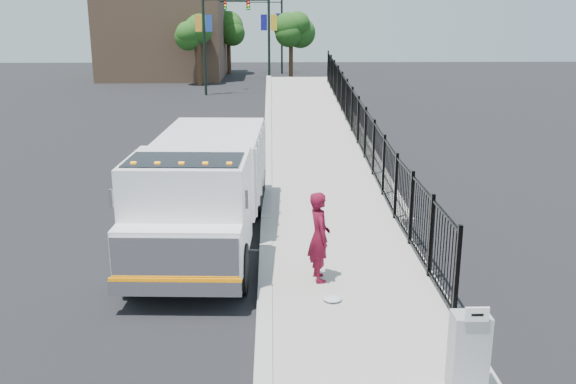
{
  "coord_description": "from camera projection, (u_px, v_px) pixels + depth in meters",
  "views": [
    {
      "loc": [
        0.17,
        -12.82,
        5.7
      ],
      "look_at": [
        0.54,
        2.0,
        1.47
      ],
      "focal_mm": 40.0,
      "sensor_mm": 36.0,
      "label": 1
    }
  ],
  "objects": [
    {
      "name": "truck",
      "position": [
        203.0,
        185.0,
        15.68
      ],
      "size": [
        2.98,
        8.2,
        2.77
      ],
      "rotation": [
        0.0,
        0.0,
        -0.04
      ],
      "color": "black",
      "rests_on": "ground"
    },
    {
      "name": "light_pole_0",
      "position": [
        208.0,
        30.0,
        42.96
      ],
      "size": [
        3.77,
        0.22,
        8.0
      ],
      "color": "black",
      "rests_on": "ground"
    },
    {
      "name": "ground",
      "position": [
        265.0,
        283.0,
        13.89
      ],
      "size": [
        120.0,
        120.0,
        0.0
      ],
      "primitive_type": "plane",
      "color": "black",
      "rests_on": "ground"
    },
    {
      "name": "tree_1",
      "position": [
        291.0,
        32.0,
        52.4
      ],
      "size": [
        2.29,
        2.29,
        5.15
      ],
      "color": "#382314",
      "rests_on": "ground"
    },
    {
      "name": "curb",
      "position": [
        264.0,
        323.0,
        11.94
      ],
      "size": [
        0.3,
        12.0,
        0.16
      ],
      "primitive_type": "cube",
      "color": "#ADAAA3",
      "rests_on": "ground"
    },
    {
      "name": "light_pole_1",
      "position": [
        265.0,
        29.0,
        45.32
      ],
      "size": [
        3.77,
        0.22,
        8.0
      ],
      "color": "black",
      "rests_on": "ground"
    },
    {
      "name": "ramp",
      "position": [
        315.0,
        139.0,
        29.32
      ],
      "size": [
        3.95,
        24.06,
        3.19
      ],
      "primitive_type": "cube",
      "rotation": [
        0.06,
        0.0,
        0.0
      ],
      "color": "#9E998E",
      "rests_on": "ground"
    },
    {
      "name": "worker",
      "position": [
        319.0,
        237.0,
        13.5
      ],
      "size": [
        0.58,
        0.78,
        1.95
      ],
      "primitive_type": "imported",
      "rotation": [
        0.0,
        0.0,
        1.74
      ],
      "color": "maroon",
      "rests_on": "sidewalk"
    },
    {
      "name": "light_pole_2",
      "position": [
        214.0,
        26.0,
        52.61
      ],
      "size": [
        3.77,
        0.22,
        8.0
      ],
      "color": "black",
      "rests_on": "ground"
    },
    {
      "name": "arrow_sign",
      "position": [
        477.0,
        314.0,
        9.21
      ],
      "size": [
        0.35,
        0.04,
        0.22
      ],
      "primitive_type": "cube",
      "color": "white",
      "rests_on": "utility_cabinet"
    },
    {
      "name": "utility_cabinet",
      "position": [
        469.0,
        352.0,
        9.63
      ],
      "size": [
        0.55,
        0.4,
        1.25
      ],
      "primitive_type": "cube",
      "color": "gray",
      "rests_on": "sidewalk"
    },
    {
      "name": "tree_0",
      "position": [
        198.0,
        34.0,
        48.6
      ],
      "size": [
        2.3,
        2.3,
        5.15
      ],
      "color": "#382314",
      "rests_on": "ground"
    },
    {
      "name": "iron_fence",
      "position": [
        358.0,
        136.0,
        25.26
      ],
      "size": [
        0.1,
        28.0,
        1.8
      ],
      "primitive_type": "cube",
      "color": "black",
      "rests_on": "ground"
    },
    {
      "name": "tree_2",
      "position": [
        228.0,
        29.0,
        57.65
      ],
      "size": [
        2.67,
        2.67,
        5.34
      ],
      "color": "#382314",
      "rests_on": "ground"
    },
    {
      "name": "light_pole_3",
      "position": [
        278.0,
        25.0,
        57.6
      ],
      "size": [
        3.78,
        0.22,
        8.0
      ],
      "color": "black",
      "rests_on": "ground"
    },
    {
      "name": "debris",
      "position": [
        332.0,
        298.0,
        12.75
      ],
      "size": [
        0.38,
        0.38,
        0.1
      ],
      "primitive_type": "ellipsoid",
      "color": "silver",
      "rests_on": "sidewalk"
    },
    {
      "name": "sidewalk",
      "position": [
        367.0,
        322.0,
        12.0
      ],
      "size": [
        3.55,
        12.0,
        0.12
      ],
      "primitive_type": "cube",
      "color": "#9E998E",
      "rests_on": "ground"
    },
    {
      "name": "building",
      "position": [
        164.0,
        30.0,
        54.86
      ],
      "size": [
        10.0,
        10.0,
        8.0
      ],
      "primitive_type": "cube",
      "color": "#8C664C",
      "rests_on": "ground"
    }
  ]
}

